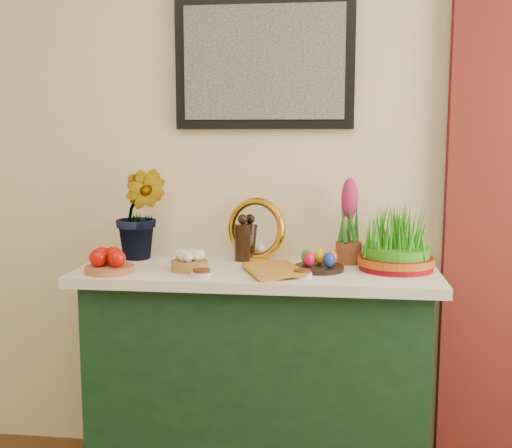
# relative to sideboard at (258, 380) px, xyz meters

# --- Properties ---
(sideboard) EXTENTS (1.30, 0.45, 0.85)m
(sideboard) POSITION_rel_sideboard_xyz_m (0.00, 0.00, 0.00)
(sideboard) COLOR #153A21
(sideboard) RESTS_ON ground
(tablecloth) EXTENTS (1.40, 0.55, 0.04)m
(tablecloth) POSITION_rel_sideboard_xyz_m (0.00, 0.00, 0.45)
(tablecloth) COLOR white
(tablecloth) RESTS_ON sideboard
(hyacinth_green) EXTENTS (0.25, 0.22, 0.51)m
(hyacinth_green) POSITION_rel_sideboard_xyz_m (-0.50, 0.11, 0.72)
(hyacinth_green) COLOR #2A6E22
(hyacinth_green) RESTS_ON tablecloth
(apple_bowl) EXTENTS (0.22, 0.22, 0.09)m
(apple_bowl) POSITION_rel_sideboard_xyz_m (-0.55, -0.16, 0.50)
(apple_bowl) COLOR #A75D38
(apple_bowl) RESTS_ON tablecloth
(garlic_basket) EXTENTS (0.17, 0.17, 0.08)m
(garlic_basket) POSITION_rel_sideboard_xyz_m (-0.25, -0.08, 0.50)
(garlic_basket) COLOR #A68443
(garlic_basket) RESTS_ON tablecloth
(vinegar_cruet) EXTENTS (0.07, 0.07, 0.20)m
(vinegar_cruet) POSITION_rel_sideboard_xyz_m (-0.08, 0.13, 0.55)
(vinegar_cruet) COLOR black
(vinegar_cruet) RESTS_ON tablecloth
(mirror) EXTENTS (0.27, 0.15, 0.26)m
(mirror) POSITION_rel_sideboard_xyz_m (-0.02, 0.14, 0.59)
(mirror) COLOR gold
(mirror) RESTS_ON tablecloth
(book) EXTENTS (0.25, 0.30, 0.03)m
(book) POSITION_rel_sideboard_xyz_m (-0.02, -0.14, 0.48)
(book) COLOR #B67E24
(book) RESTS_ON tablecloth
(spice_dish_left) EXTENTS (0.08, 0.08, 0.03)m
(spice_dish_left) POSITION_rel_sideboard_xyz_m (-0.18, -0.19, 0.48)
(spice_dish_left) COLOR silver
(spice_dish_left) RESTS_ON tablecloth
(spice_dish_right) EXTENTS (0.08, 0.08, 0.03)m
(spice_dish_right) POSITION_rel_sideboard_xyz_m (0.18, -0.15, 0.48)
(spice_dish_right) COLOR silver
(spice_dish_right) RESTS_ON tablecloth
(egg_plate) EXTENTS (0.20, 0.20, 0.08)m
(egg_plate) POSITION_rel_sideboard_xyz_m (0.24, -0.02, 0.49)
(egg_plate) COLOR black
(egg_plate) RESTS_ON tablecloth
(hyacinth_pink) EXTENTS (0.11, 0.11, 0.35)m
(hyacinth_pink) POSITION_rel_sideboard_xyz_m (0.36, 0.13, 0.62)
(hyacinth_pink) COLOR brown
(hyacinth_pink) RESTS_ON tablecloth
(wheatgrass_sabzeh) EXTENTS (0.29, 0.29, 0.24)m
(wheatgrass_sabzeh) POSITION_rel_sideboard_xyz_m (0.54, 0.03, 0.57)
(wheatgrass_sabzeh) COLOR maroon
(wheatgrass_sabzeh) RESTS_ON tablecloth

